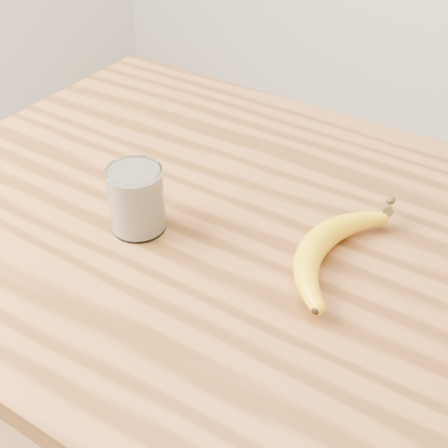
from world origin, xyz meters
The scene contains 3 objects.
table centered at (0.00, 0.00, 0.77)m, with size 1.20×0.80×0.90m.
smoothie_glass centered at (-0.18, -0.08, 0.95)m, with size 0.08×0.08×0.10m.
banana centered at (0.06, 0.00, 0.92)m, with size 0.11×0.31×0.04m, color #E6AA0D, non-canonical shape.
Camera 1 is at (0.31, -0.61, 1.45)m, focal length 50.00 mm.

